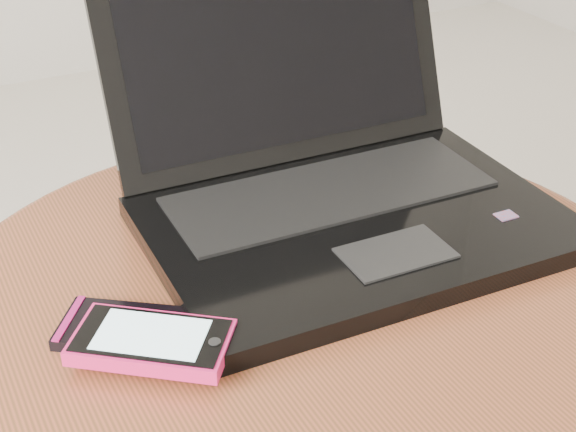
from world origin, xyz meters
TOP-DOWN VIEW (x-y plane):
  - table at (0.05, -0.01)m, footprint 0.67×0.67m
  - laptop at (0.14, 0.10)m, footprint 0.40×0.37m
  - phone_black at (-0.10, 0.00)m, footprint 0.13×0.12m
  - phone_pink at (-0.09, -0.03)m, footprint 0.13×0.12m

SIDE VIEW (x-z plane):
  - table at x=0.05m, z-range 0.15..0.68m
  - phone_black at x=-0.10m, z-range 0.53..0.54m
  - phone_pink at x=-0.09m, z-range 0.54..0.56m
  - laptop at x=0.14m, z-range 0.46..0.70m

